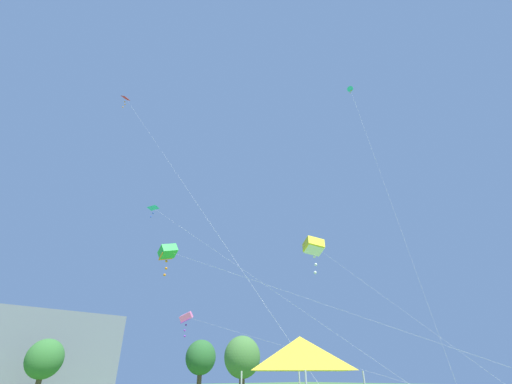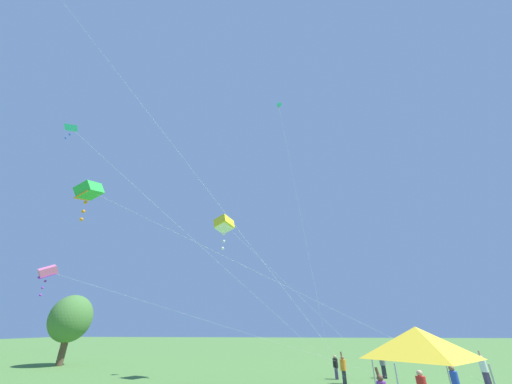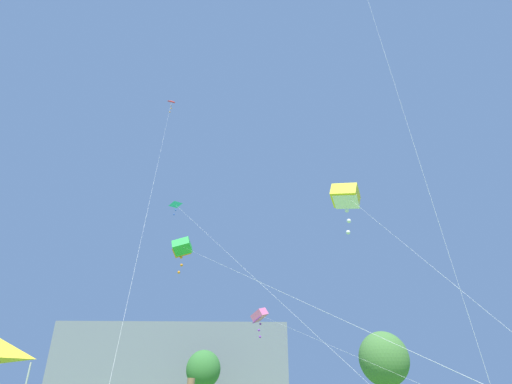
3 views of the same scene
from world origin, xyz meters
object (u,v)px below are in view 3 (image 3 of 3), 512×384
kite_red_delta_1 (171,103)px  kite_cyan_delta_3 (177,206)px  kite_yellow_box_0 (345,196)px  kite_pink_box_4 (260,316)px  kite_green_box_5 (182,247)px

kite_red_delta_1 → kite_cyan_delta_3: size_ratio=1.71×
kite_yellow_box_0 → kite_pink_box_4: (-4.51, 11.91, -4.79)m
kite_cyan_delta_3 → kite_red_delta_1: bearing=114.9°
kite_yellow_box_0 → kite_green_box_5: bearing=149.7°
kite_green_box_5 → kite_red_delta_1: bearing=116.6°
kite_red_delta_1 → kite_green_box_5: 19.96m
kite_yellow_box_0 → kite_pink_box_4: bearing=110.7°
kite_cyan_delta_3 → kite_green_box_5: (0.91, -1.38, -3.77)m
kite_yellow_box_0 → kite_cyan_delta_3: 13.47m
kite_red_delta_1 → kite_yellow_box_0: bearing=-43.7°
kite_cyan_delta_3 → kite_green_box_5: 4.12m
kite_cyan_delta_3 → kite_pink_box_4: 10.85m
kite_green_box_5 → kite_cyan_delta_3: bearing=123.3°
kite_pink_box_4 → kite_green_box_5: 8.95m
kite_yellow_box_0 → kite_cyan_delta_3: (-11.03, 7.30, 2.55)m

